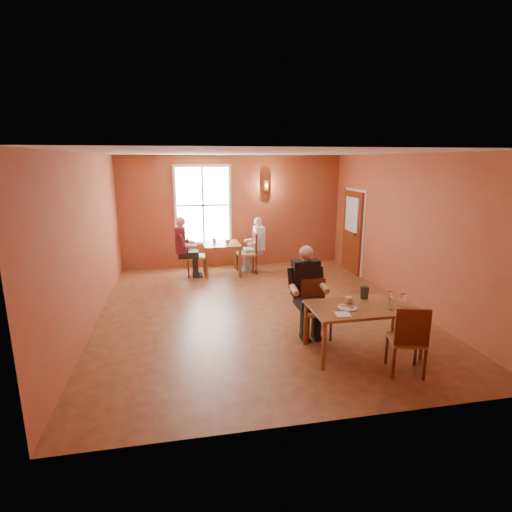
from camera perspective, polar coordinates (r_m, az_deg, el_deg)
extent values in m
cube|color=brown|center=(7.91, 0.28, -7.75)|extent=(6.00, 7.00, 0.01)
cube|color=brown|center=(10.90, -3.34, 6.32)|extent=(6.00, 0.04, 3.00)
cube|color=brown|center=(4.22, 9.70, -5.70)|extent=(6.00, 0.04, 3.00)
cube|color=brown|center=(7.51, -22.77, 1.95)|extent=(0.04, 7.00, 3.00)
cube|color=brown|center=(8.59, 20.36, 3.51)|extent=(0.04, 7.00, 3.00)
cube|color=white|center=(7.36, 0.31, 14.54)|extent=(6.00, 7.00, 0.04)
cube|color=white|center=(10.75, -7.58, 7.20)|extent=(1.36, 0.10, 1.96)
cube|color=maroon|center=(10.64, 13.52, 3.33)|extent=(0.12, 1.04, 2.10)
cylinder|color=brown|center=(10.90, 1.45, 10.04)|extent=(0.16, 0.16, 0.28)
cylinder|color=white|center=(6.08, 12.94, -7.13)|extent=(0.31, 0.31, 0.04)
cube|color=tan|center=(6.19, 13.04, -6.38)|extent=(0.11, 0.11, 0.11)
cube|color=#23422D|center=(6.51, 15.23, -5.10)|extent=(0.13, 0.07, 0.20)
cube|color=silver|center=(6.00, 15.52, -7.72)|extent=(0.19, 0.10, 0.00)
cube|color=white|center=(5.84, 12.30, -8.14)|extent=(0.23, 0.23, 0.01)
imported|color=white|center=(10.12, -4.09, 2.04)|extent=(0.14, 0.14, 0.11)
imported|color=white|center=(10.27, -5.97, 2.19)|extent=(0.13, 0.13, 0.11)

